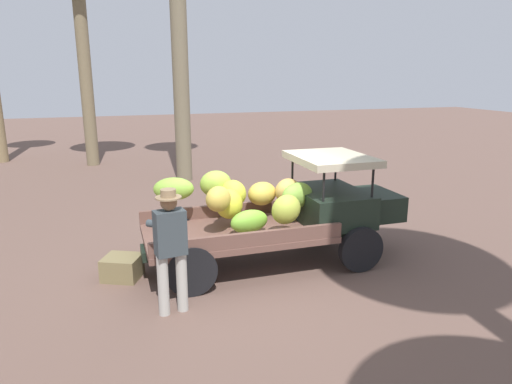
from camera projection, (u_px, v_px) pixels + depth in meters
ground_plane at (250, 264)px, 7.99m from camera, size 60.00×60.00×0.00m
truck at (286, 210)px, 7.95m from camera, size 4.50×1.78×1.82m
farmer at (171, 244)px, 6.13m from camera, size 0.52×0.48×1.74m
wooden_crate at (122, 268)px, 7.38m from camera, size 0.72×0.69×0.36m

